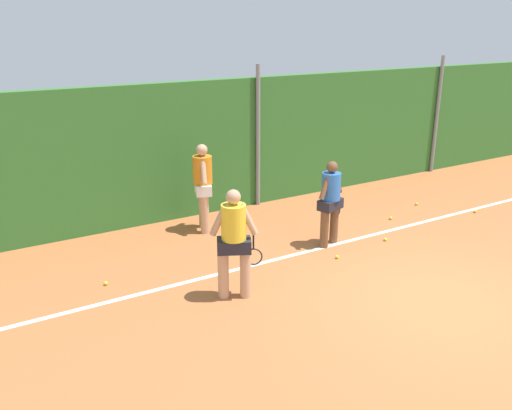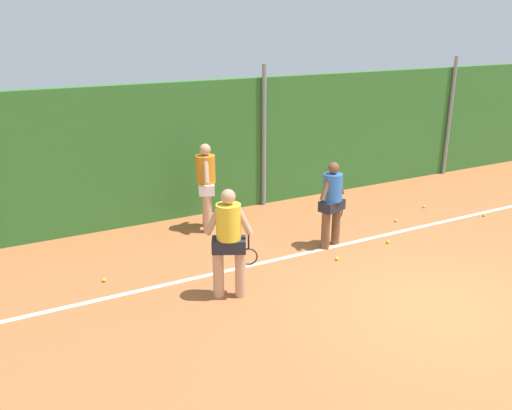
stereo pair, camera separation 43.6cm
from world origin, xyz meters
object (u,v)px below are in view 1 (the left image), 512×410
at_px(player_midcourt, 331,199).
at_px(tennis_ball_0, 385,239).
at_px(tennis_ball_1, 475,211).
at_px(tennis_ball_2, 106,283).
at_px(tennis_ball_3, 417,204).
at_px(player_backcourt_far, 203,183).
at_px(tennis_ball_6, 337,257).
at_px(player_foreground_near, 234,239).
at_px(tennis_ball_5, 391,218).

xyz_separation_m(player_midcourt, tennis_ball_0, (1.06, -0.43, -0.89)).
xyz_separation_m(tennis_ball_1, tennis_ball_2, (-8.15, 0.75, 0.00)).
bearing_deg(tennis_ball_3, player_backcourt_far, 167.19).
bearing_deg(tennis_ball_0, tennis_ball_1, 3.77).
xyz_separation_m(player_backcourt_far, tennis_ball_1, (5.69, -2.17, -0.98)).
bearing_deg(player_backcourt_far, tennis_ball_0, 69.73).
bearing_deg(tennis_ball_6, tennis_ball_2, 164.22).
height_order(player_foreground_near, tennis_ball_3, player_foreground_near).
bearing_deg(tennis_ball_2, tennis_ball_0, -10.12).
bearing_deg(player_midcourt, player_foreground_near, -177.94).
xyz_separation_m(player_backcourt_far, tennis_ball_5, (3.74, -1.53, -0.98)).
distance_m(tennis_ball_5, tennis_ball_6, 2.49).
height_order(player_foreground_near, tennis_ball_2, player_foreground_near).
distance_m(tennis_ball_1, tennis_ball_6, 4.24).
bearing_deg(player_backcourt_far, tennis_ball_6, 49.94).
distance_m(tennis_ball_1, tennis_ball_5, 2.05).
bearing_deg(player_backcourt_far, tennis_ball_1, 89.04).
distance_m(player_midcourt, tennis_ball_1, 4.06).
bearing_deg(player_foreground_near, player_backcourt_far, 100.15).
bearing_deg(tennis_ball_6, player_foreground_near, -172.33).
bearing_deg(tennis_ball_3, player_foreground_near, -163.47).
bearing_deg(tennis_ball_3, tennis_ball_0, -150.14).
distance_m(player_backcourt_far, tennis_ball_5, 4.16).
relative_size(player_midcourt, player_backcourt_far, 0.92).
distance_m(player_backcourt_far, tennis_ball_3, 5.16).
relative_size(tennis_ball_0, tennis_ball_3, 1.00).
bearing_deg(tennis_ball_1, tennis_ball_5, 161.83).
bearing_deg(player_backcourt_far, player_foreground_near, 3.81).
bearing_deg(tennis_ball_5, player_backcourt_far, 157.81).
relative_size(player_foreground_near, tennis_ball_1, 26.64).
relative_size(tennis_ball_2, tennis_ball_5, 1.00).
height_order(tennis_ball_3, tennis_ball_5, same).
bearing_deg(tennis_ball_3, tennis_ball_1, -54.31).
height_order(player_midcourt, tennis_ball_2, player_midcourt).
bearing_deg(player_foreground_near, tennis_ball_1, 32.07).
distance_m(tennis_ball_2, tennis_ball_5, 6.19).
xyz_separation_m(tennis_ball_0, tennis_ball_2, (-5.25, 0.94, 0.00)).
bearing_deg(player_midcourt, tennis_ball_1, -21.05).
distance_m(tennis_ball_2, tennis_ball_6, 4.07).
height_order(player_midcourt, tennis_ball_3, player_midcourt).
distance_m(player_backcourt_far, tennis_ball_1, 6.17).
bearing_deg(tennis_ball_0, tennis_ball_3, 29.86).
relative_size(tennis_ball_5, tennis_ball_6, 1.00).
xyz_separation_m(tennis_ball_1, tennis_ball_6, (-4.23, -0.36, 0.00)).
xyz_separation_m(tennis_ball_0, tennis_ball_6, (-1.33, -0.17, 0.00)).
xyz_separation_m(tennis_ball_2, tennis_ball_6, (3.92, -1.11, 0.00)).
distance_m(tennis_ball_0, tennis_ball_2, 5.33).
distance_m(tennis_ball_0, tennis_ball_3, 2.48).
distance_m(player_midcourt, tennis_ball_0, 1.45).
relative_size(player_foreground_near, tennis_ball_3, 26.64).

